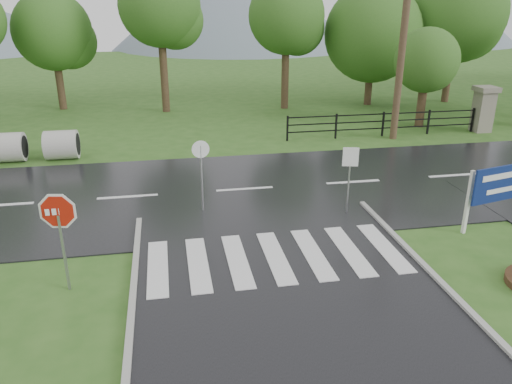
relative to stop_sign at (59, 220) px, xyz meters
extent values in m
cube|color=black|center=(5.02, 5.54, -1.78)|extent=(90.00, 8.00, 0.04)
cube|color=silver|center=(2.02, 0.54, -1.72)|extent=(0.50, 2.80, 0.02)
cube|color=silver|center=(3.02, 0.54, -1.72)|extent=(0.50, 2.80, 0.02)
cube|color=silver|center=(4.02, 0.54, -1.72)|extent=(0.50, 2.80, 0.02)
cube|color=silver|center=(5.02, 0.54, -1.72)|extent=(0.50, 2.80, 0.02)
cube|color=silver|center=(6.02, 0.54, -1.72)|extent=(0.50, 2.80, 0.02)
cube|color=silver|center=(7.02, 0.54, -1.72)|extent=(0.50, 2.80, 0.02)
cube|color=silver|center=(8.02, 0.54, -1.72)|extent=(0.50, 2.80, 0.02)
cube|color=gray|center=(18.02, 11.54, -0.78)|extent=(0.80, 0.80, 2.00)
cube|color=#6B6659|center=(18.02, 11.54, 0.34)|extent=(1.00, 1.00, 0.24)
cube|color=black|center=(12.77, 11.54, -1.38)|extent=(9.50, 0.05, 0.05)
cube|color=black|center=(12.77, 11.54, -1.03)|extent=(9.50, 0.05, 0.05)
cube|color=black|center=(12.77, 11.54, -0.68)|extent=(9.50, 0.05, 0.05)
cube|color=black|center=(8.02, 11.54, -1.18)|extent=(0.08, 0.08, 1.20)
cube|color=black|center=(17.52, 11.54, -1.18)|extent=(0.08, 0.08, 1.20)
sphere|color=slate|center=(13.02, 60.54, -19.06)|extent=(48.00, 48.00, 48.00)
sphere|color=slate|center=(41.02, 60.54, -14.74)|extent=(36.00, 36.00, 36.00)
cylinder|color=#9E9B93|center=(-3.97, 10.54, -1.18)|extent=(1.30, 1.20, 1.20)
cylinder|color=#9E9B93|center=(-1.87, 10.54, -1.18)|extent=(1.30, 1.20, 1.20)
cube|color=#939399|center=(0.00, 0.00, -0.84)|extent=(0.06, 0.06, 1.88)
cylinder|color=white|center=(0.00, 0.01, 0.20)|extent=(1.11, 0.21, 1.13)
cylinder|color=#AE180C|center=(0.00, 0.00, 0.20)|extent=(0.97, 0.20, 0.98)
cube|color=silver|center=(10.65, 1.05, -0.83)|extent=(0.11, 0.11, 1.89)
cube|color=navy|center=(11.70, 1.05, -0.31)|extent=(2.23, 0.58, 1.04)
cube|color=white|center=(11.70, 1.02, -0.07)|extent=(1.75, 0.42, 0.17)
cube|color=white|center=(11.70, 1.02, -0.50)|extent=(1.29, 0.31, 0.14)
cube|color=#939399|center=(7.83, 2.96, -0.76)|extent=(0.04, 0.04, 2.02)
cube|color=white|center=(7.83, 2.94, 0.09)|extent=(0.47, 0.13, 0.59)
cylinder|color=#939399|center=(3.43, 3.95, -0.70)|extent=(0.06, 0.06, 2.16)
cylinder|color=white|center=(3.43, 3.93, 0.27)|extent=(0.54, 0.06, 0.54)
cylinder|color=#473523|center=(13.11, 11.04, 3.14)|extent=(0.33, 0.33, 9.83)
cylinder|color=#3D2B1C|center=(15.47, 13.04, -0.37)|extent=(0.44, 0.44, 2.82)
sphere|color=#2B5A1C|center=(15.47, 13.04, 1.61)|extent=(3.21, 3.21, 3.21)
camera|label=1|loc=(2.46, -10.57, 4.55)|focal=35.00mm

